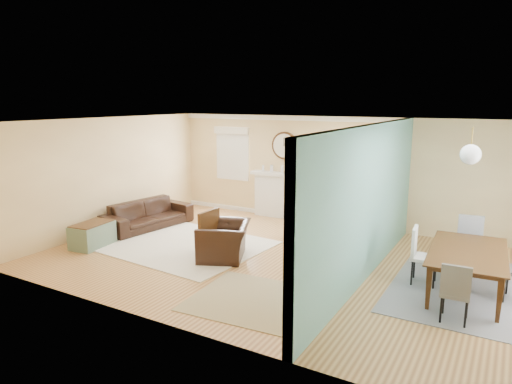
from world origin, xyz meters
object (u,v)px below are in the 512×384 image
Objects in this scene: green_chair at (321,220)px; dining_table at (469,272)px; eames_chair at (224,241)px; credenza at (375,226)px; sofa at (148,214)px.

dining_table is at bearing 173.21° from green_chair.
dining_table is (4.22, 0.54, 0.00)m from eames_chair.
credenza is (1.27, -0.16, 0.07)m from green_chair.
sofa is 2.88m from eames_chair.
dining_table is (3.21, -1.84, 0.02)m from green_chair.
green_chair is (1.01, 2.38, -0.01)m from eames_chair.
sofa is at bearing -131.87° from eames_chair.
credenza reaches higher than eames_chair.
sofa is 2.05× the size of eames_chair.
credenza is (2.27, 2.22, 0.06)m from eames_chair.
eames_chair is 0.67× the size of credenza.
green_chair is (3.76, 1.52, 0.01)m from sofa.
credenza is at bearing 46.35° from dining_table.
sofa is 1.10× the size of dining_table.
eames_chair is at bearing 90.17° from green_chair.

